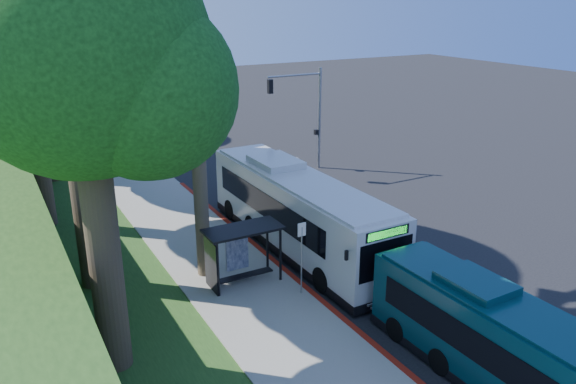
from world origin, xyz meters
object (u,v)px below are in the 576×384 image
pickup (291,170)px  bus_shelter (236,245)px  teal_bus (514,351)px  white_bus (296,210)px

pickup → bus_shelter: bearing=-113.6°
teal_bus → bus_shelter: bearing=111.4°
bus_shelter → pickup: size_ratio=0.67×
white_bus → pickup: white_bus is taller
white_bus → pickup: size_ratio=2.75×
teal_bus → pickup: size_ratio=2.24×
bus_shelter → teal_bus: (4.31, -10.40, -0.25)m
bus_shelter → white_bus: bearing=27.0°
teal_bus → white_bus: bearing=90.2°
bus_shelter → teal_bus: teal_bus is taller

